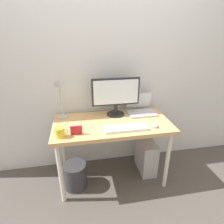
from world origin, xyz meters
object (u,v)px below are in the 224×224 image
desk_lamp (59,88)px  mouse (155,125)px  photo_frame (76,130)px  keyboard (126,128)px  desk (112,128)px  coffee_mug (60,133)px  laptop (141,108)px  computer_tower (146,156)px  wastebasket (75,175)px  monitor (116,94)px

desk_lamp → mouse: bearing=-21.2°
photo_frame → keyboard: bearing=1.7°
keyboard → desk: bearing=122.6°
photo_frame → coffee_mug: bearing=-172.9°
desk → coffee_mug: bearing=-158.2°
desk → laptop: bearing=27.8°
computer_tower → desk_lamp: bearing=172.2°
laptop → wastebasket: 1.08m
desk_lamp → coffee_mug: size_ratio=4.01×
coffee_mug → photo_frame: (0.15, 0.02, 0.00)m
desk_lamp → computer_tower: desk_lamp is taller
laptop → monitor: bearing=-176.7°
keyboard → wastebasket: keyboard is taller
desk → computer_tower: size_ratio=2.97×
coffee_mug → computer_tower: coffee_mug is taller
monitor → keyboard: bearing=-84.3°
monitor → wastebasket: (-0.51, -0.26, -0.85)m
desk_lamp → computer_tower: size_ratio=1.19×
monitor → laptop: 0.36m
keyboard → coffee_mug: (-0.64, -0.03, 0.04)m
keyboard → photo_frame: (-0.49, -0.01, 0.04)m
monitor → desk_lamp: size_ratio=1.08×
desk → mouse: size_ratio=13.87×
photo_frame → wastebasket: (-0.06, 0.12, -0.65)m
desk → keyboard: size_ratio=2.84×
laptop → desk_lamp: size_ratio=0.64×
photo_frame → wastebasket: photo_frame is taller
desk_lamp → computer_tower: 1.33m
desk_lamp → coffee_mug: bearing=-90.5°
desk_lamp → mouse: size_ratio=5.53×
desk → wastebasket: bearing=-170.7°
laptop → desk_lamp: (-0.91, -0.02, 0.30)m
desk → desk_lamp: (-0.52, 0.19, 0.43)m
mouse → photo_frame: photo_frame is taller
keyboard → wastebasket: (-0.55, 0.11, -0.61)m
monitor → coffee_mug: bearing=-146.8°
laptop → coffee_mug: 1.00m
keyboard → photo_frame: size_ratio=4.00×
monitor → photo_frame: 0.62m
wastebasket → computer_tower: bearing=8.0°
desk_lamp → coffee_mug: (-0.00, -0.40, -0.31)m
laptop → mouse: (0.03, -0.38, -0.04)m
monitor → laptop: monitor is taller
monitor → coffee_mug: (-0.60, -0.40, -0.20)m
monitor → keyboard: (0.04, -0.36, -0.24)m
coffee_mug → keyboard: bearing=3.0°
computer_tower → coffee_mug: bearing=-164.8°
monitor → computer_tower: 0.88m
desk → laptop: laptop is taller
desk_lamp → wastebasket: size_ratio=1.66×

